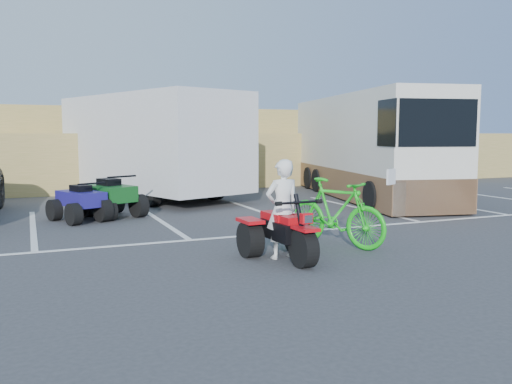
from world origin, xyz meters
name	(u,v)px	position (x,y,z in m)	size (l,w,h in m)	color
ground	(235,270)	(0.00, 0.00, 0.00)	(100.00, 100.00, 0.00)	#38383B
parking_stripes	(207,224)	(0.87, 4.07, 0.00)	(28.00, 5.16, 0.01)	white
grass_embankment	(100,148)	(0.00, 15.48, 1.42)	(40.00, 8.50, 3.10)	olive
red_trike_atv	(287,260)	(0.97, 0.25, 0.00)	(1.16, 1.54, 1.00)	red
rider	(282,209)	(0.96, 0.40, 0.80)	(0.58, 0.38, 1.59)	white
green_dirt_bike	(335,212)	(2.24, 0.90, 0.60)	(0.57, 2.01, 1.21)	#14BF19
cargo_trailer	(152,143)	(0.80, 9.37, 1.70)	(4.84, 7.26, 3.15)	silver
rv_motorhome	(367,154)	(7.09, 7.06, 1.35)	(3.98, 8.91, 3.11)	silver
quad_atv_blue	(82,221)	(-1.66, 5.57, 0.00)	(1.06, 1.41, 0.92)	navy
quad_atv_green	(110,217)	(-0.99, 5.91, 0.00)	(1.19, 1.59, 1.04)	#12501A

